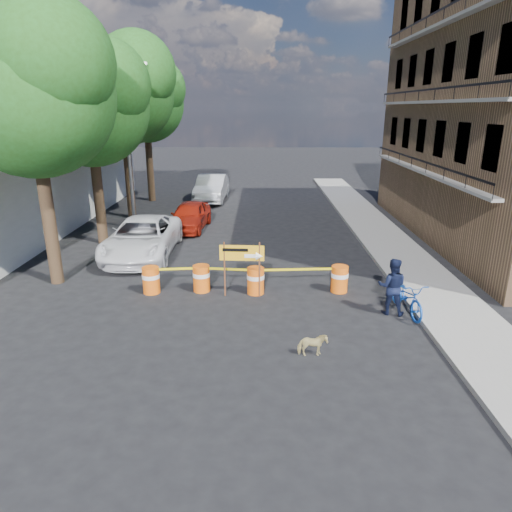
{
  "coord_description": "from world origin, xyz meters",
  "views": [
    {
      "loc": [
        0.37,
        -13.07,
        5.91
      ],
      "look_at": [
        0.26,
        1.07,
        1.3
      ],
      "focal_mm": 32.0,
      "sensor_mm": 36.0,
      "label": 1
    }
  ],
  "objects_px": {
    "barrel_mid_left": "(201,278)",
    "barrel_far_right": "(339,278)",
    "bicycle": "(409,282)",
    "suv_white": "(142,238)",
    "dog": "(312,345)",
    "barrel_mid_right": "(256,280)",
    "sedan_silver": "(212,188)",
    "sedan_red": "(190,216)",
    "pedestrian": "(392,286)",
    "detour_sign": "(248,257)",
    "barrel_far_left": "(151,279)"
  },
  "relations": [
    {
      "from": "barrel_far_left",
      "to": "dog",
      "type": "xyz_separation_m",
      "value": [
        4.93,
        -4.07,
        -0.17
      ]
    },
    {
      "from": "barrel_far_right",
      "to": "dog",
      "type": "xyz_separation_m",
      "value": [
        -1.36,
        -4.22,
        -0.17
      ]
    },
    {
      "from": "suv_white",
      "to": "sedan_red",
      "type": "bearing_deg",
      "value": 72.85
    },
    {
      "from": "suv_white",
      "to": "sedan_red",
      "type": "xyz_separation_m",
      "value": [
        1.33,
        4.39,
        -0.08
      ]
    },
    {
      "from": "bicycle",
      "to": "barrel_mid_left",
      "type": "bearing_deg",
      "value": 156.77
    },
    {
      "from": "pedestrian",
      "to": "bicycle",
      "type": "xyz_separation_m",
      "value": [
        0.49,
        0.04,
        0.14
      ]
    },
    {
      "from": "bicycle",
      "to": "suv_white",
      "type": "distance_m",
      "value": 10.83
    },
    {
      "from": "barrel_mid_left",
      "to": "pedestrian",
      "type": "bearing_deg",
      "value": -16.27
    },
    {
      "from": "barrel_mid_left",
      "to": "detour_sign",
      "type": "height_order",
      "value": "detour_sign"
    },
    {
      "from": "barrel_far_left",
      "to": "suv_white",
      "type": "distance_m",
      "value": 4.24
    },
    {
      "from": "sedan_red",
      "to": "barrel_mid_right",
      "type": "bearing_deg",
      "value": -62.95
    },
    {
      "from": "barrel_far_right",
      "to": "dog",
      "type": "distance_m",
      "value": 4.44
    },
    {
      "from": "sedan_red",
      "to": "sedan_silver",
      "type": "xyz_separation_m",
      "value": [
        0.36,
        7.48,
        0.15
      ]
    },
    {
      "from": "detour_sign",
      "to": "bicycle",
      "type": "distance_m",
      "value": 4.97
    },
    {
      "from": "barrel_far_left",
      "to": "barrel_mid_right",
      "type": "relative_size",
      "value": 1.0
    },
    {
      "from": "pedestrian",
      "to": "suv_white",
      "type": "height_order",
      "value": "pedestrian"
    },
    {
      "from": "detour_sign",
      "to": "suv_white",
      "type": "distance_m",
      "value": 6.26
    },
    {
      "from": "sedan_silver",
      "to": "sedan_red",
      "type": "bearing_deg",
      "value": -90.71
    },
    {
      "from": "barrel_far_right",
      "to": "sedan_silver",
      "type": "bearing_deg",
      "value": 110.4
    },
    {
      "from": "detour_sign",
      "to": "dog",
      "type": "distance_m",
      "value": 4.28
    },
    {
      "from": "bicycle",
      "to": "sedan_silver",
      "type": "height_order",
      "value": "bicycle"
    },
    {
      "from": "dog",
      "to": "sedan_red",
      "type": "bearing_deg",
      "value": 16.98
    },
    {
      "from": "suv_white",
      "to": "barrel_far_right",
      "type": "bearing_deg",
      "value": -27.44
    },
    {
      "from": "barrel_far_right",
      "to": "detour_sign",
      "type": "bearing_deg",
      "value": -171.79
    },
    {
      "from": "detour_sign",
      "to": "sedan_silver",
      "type": "xyz_separation_m",
      "value": [
        -2.8,
        16.2,
        -0.51
      ]
    },
    {
      "from": "detour_sign",
      "to": "sedan_red",
      "type": "bearing_deg",
      "value": 112.84
    },
    {
      "from": "bicycle",
      "to": "suv_white",
      "type": "bearing_deg",
      "value": 140.71
    },
    {
      "from": "barrel_mid_left",
      "to": "sedan_silver",
      "type": "height_order",
      "value": "sedan_silver"
    },
    {
      "from": "barrel_mid_right",
      "to": "sedan_silver",
      "type": "bearing_deg",
      "value": 100.83
    },
    {
      "from": "barrel_mid_left",
      "to": "suv_white",
      "type": "distance_m",
      "value": 4.86
    },
    {
      "from": "sedan_red",
      "to": "sedan_silver",
      "type": "relative_size",
      "value": 0.8
    },
    {
      "from": "barrel_far_right",
      "to": "pedestrian",
      "type": "bearing_deg",
      "value": -53.81
    },
    {
      "from": "barrel_mid_right",
      "to": "barrel_far_right",
      "type": "distance_m",
      "value": 2.82
    },
    {
      "from": "barrel_mid_right",
      "to": "bicycle",
      "type": "bearing_deg",
      "value": -18.02
    },
    {
      "from": "detour_sign",
      "to": "sedan_red",
      "type": "height_order",
      "value": "detour_sign"
    },
    {
      "from": "suv_white",
      "to": "sedan_silver",
      "type": "height_order",
      "value": "sedan_silver"
    },
    {
      "from": "dog",
      "to": "sedan_silver",
      "type": "relative_size",
      "value": 0.14
    },
    {
      "from": "bicycle",
      "to": "dog",
      "type": "bearing_deg",
      "value": -149.02
    },
    {
      "from": "barrel_far_right",
      "to": "bicycle",
      "type": "height_order",
      "value": "bicycle"
    },
    {
      "from": "barrel_far_right",
      "to": "suv_white",
      "type": "height_order",
      "value": "suv_white"
    },
    {
      "from": "barrel_mid_left",
      "to": "barrel_far_right",
      "type": "bearing_deg",
      "value": -0.14
    },
    {
      "from": "pedestrian",
      "to": "detour_sign",
      "type": "bearing_deg",
      "value": -0.97
    },
    {
      "from": "barrel_mid_left",
      "to": "suv_white",
      "type": "xyz_separation_m",
      "value": [
        -2.92,
        3.87,
        0.31
      ]
    },
    {
      "from": "pedestrian",
      "to": "sedan_red",
      "type": "xyz_separation_m",
      "value": [
        -7.47,
        9.98,
        -0.17
      ]
    },
    {
      "from": "dog",
      "to": "barrel_far_left",
      "type": "bearing_deg",
      "value": 46.2
    },
    {
      "from": "barrel_far_right",
      "to": "suv_white",
      "type": "distance_m",
      "value": 8.5
    },
    {
      "from": "pedestrian",
      "to": "sedan_red",
      "type": "distance_m",
      "value": 12.47
    },
    {
      "from": "pedestrian",
      "to": "dog",
      "type": "height_order",
      "value": "pedestrian"
    },
    {
      "from": "barrel_far_right",
      "to": "pedestrian",
      "type": "distance_m",
      "value": 2.15
    },
    {
      "from": "bicycle",
      "to": "barrel_far_right",
      "type": "bearing_deg",
      "value": 127.79
    }
  ]
}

